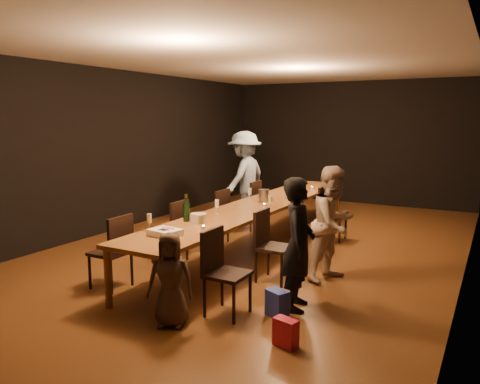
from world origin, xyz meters
The scene contains 30 objects.
ground centered at (0.00, 0.00, 0.00)m, with size 10.00×10.00×0.00m, color #492112.
room_shell centered at (0.00, 0.00, 2.08)m, with size 6.04×10.04×3.02m.
table centered at (0.00, 0.00, 0.70)m, with size 0.90×6.00×0.75m.
chair_right_0 centered at (0.85, -2.40, 0.47)m, with size 0.42×0.42×0.93m, color black, non-canonical shape.
chair_right_1 centered at (0.85, -1.20, 0.47)m, with size 0.42×0.42×0.93m, color black, non-canonical shape.
chair_right_2 centered at (0.85, 0.00, 0.47)m, with size 0.42×0.42×0.93m, color black, non-canonical shape.
chair_right_3 centered at (0.85, 1.20, 0.47)m, with size 0.42×0.42×0.93m, color black, non-canonical shape.
chair_left_0 centered at (-0.85, -2.40, 0.47)m, with size 0.42×0.42×0.93m, color black, non-canonical shape.
chair_left_1 centered at (-0.85, -1.20, 0.47)m, with size 0.42×0.42×0.93m, color black, non-canonical shape.
chair_left_2 centered at (-0.85, 0.00, 0.47)m, with size 0.42×0.42×0.93m, color black, non-canonical shape.
chair_left_3 centered at (-0.85, 1.20, 0.47)m, with size 0.42×0.42×0.93m, color black, non-canonical shape.
woman_birthday centered at (1.44, -1.87, 0.74)m, with size 0.54×0.35×1.48m, color black.
woman_tan centered at (1.49, -0.77, 0.75)m, with size 0.73×0.57×1.50m, color #CBAF98.
man_blue centered at (-1.15, 1.66, 0.92)m, with size 1.19×0.69×1.85m, color #809FC6.
child centered at (0.48, -2.91, 0.49)m, with size 0.48×0.31×0.98m, color #443226.
gift_bag_red centered at (1.69, -2.76, 0.13)m, with size 0.23×0.12×0.27m, color red.
gift_bag_blue centered at (1.34, -2.19, 0.15)m, with size 0.23×0.16×0.29m, color #293BB2.
birthday_cake centered at (-0.03, -2.33, 0.79)m, with size 0.38×0.32×0.08m.
plate_stack centered at (-0.09, -1.56, 0.81)m, with size 0.21×0.21×0.12m, color silver.
champagne_bottle centered at (-0.27, -1.58, 0.93)m, with size 0.09×0.09×0.37m, color black, non-canonical shape.
ice_bucket centered at (-0.04, 0.29, 0.85)m, with size 0.18×0.18×0.19m, color #A2A2A6.
wineglass_0 centered at (-0.37, -2.21, 0.85)m, with size 0.06×0.06×0.21m, color beige, non-canonical shape.
wineglass_1 centered at (0.22, -1.96, 0.85)m, with size 0.06×0.06×0.21m, color beige, non-canonical shape.
wineglass_2 centered at (-0.17, -0.97, 0.85)m, with size 0.06×0.06×0.21m, color silver, non-canonical shape.
wineglass_3 centered at (0.32, -0.23, 0.85)m, with size 0.06×0.06×0.21m, color beige, non-canonical shape.
wineglass_4 centered at (-0.28, 0.24, 0.85)m, with size 0.06×0.06×0.21m, color silver, non-canonical shape.
wineglass_5 centered at (0.15, 0.78, 0.85)m, with size 0.06×0.06×0.21m, color silver, non-canonical shape.
tealight_near centered at (0.15, -1.80, 0.77)m, with size 0.05×0.05×0.03m, color #B2B7B2.
tealight_mid centered at (0.15, -0.08, 0.77)m, with size 0.05×0.05×0.03m, color #B2B7B2.
tealight_far centered at (0.15, 2.03, 0.77)m, with size 0.05×0.05×0.03m, color #B2B7B2.
Camera 1 is at (3.30, -6.53, 2.11)m, focal length 35.00 mm.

